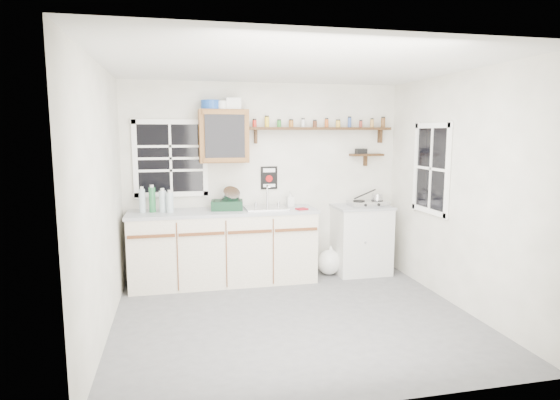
{
  "coord_description": "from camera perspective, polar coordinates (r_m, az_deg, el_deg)",
  "views": [
    {
      "loc": [
        -1.13,
        -4.4,
        1.87
      ],
      "look_at": [
        -0.03,
        0.55,
        1.14
      ],
      "focal_mm": 30.0,
      "sensor_mm": 36.0,
      "label": 1
    }
  ],
  "objects": [
    {
      "name": "spice_shelf",
      "position": [
        6.2,
        4.96,
        8.76
      ],
      "size": [
        1.91,
        0.18,
        0.35
      ],
      "color": "black",
      "rests_on": "wall_back"
    },
    {
      "name": "warning_sign",
      "position": [
        6.13,
        -1.34,
        2.72
      ],
      "size": [
        0.22,
        0.02,
        0.3
      ],
      "color": "black",
      "rests_on": "wall_back"
    },
    {
      "name": "dish_rack",
      "position": [
        5.84,
        -6.33,
        -0.26
      ],
      "size": [
        0.42,
        0.33,
        0.29
      ],
      "rotation": [
        0.0,
        0.0,
        -0.12
      ],
      "color": "black",
      "rests_on": "main_cabinet"
    },
    {
      "name": "window_right",
      "position": [
        5.76,
        17.98,
        3.65
      ],
      "size": [
        0.03,
        0.78,
        1.08
      ],
      "color": "black",
      "rests_on": "wall_back"
    },
    {
      "name": "sink",
      "position": [
        5.88,
        -1.74,
        -0.95
      ],
      "size": [
        0.52,
        0.44,
        0.29
      ],
      "color": "#BBBBBF",
      "rests_on": "main_cabinet"
    },
    {
      "name": "upper_cabinet",
      "position": [
        5.87,
        -6.89,
        7.74
      ],
      "size": [
        0.6,
        0.32,
        0.65
      ],
      "color": "#5A3716",
      "rests_on": "wall_back"
    },
    {
      "name": "upper_cabinet_clutter",
      "position": [
        5.88,
        -7.37,
        11.48
      ],
      "size": [
        0.48,
        0.24,
        0.14
      ],
      "color": "#174197",
      "rests_on": "upper_cabinet"
    },
    {
      "name": "rag",
      "position": [
        5.81,
        2.67,
        -1.09
      ],
      "size": [
        0.16,
        0.14,
        0.02
      ],
      "primitive_type": "cube",
      "rotation": [
        0.0,
        0.0,
        0.29
      ],
      "color": "maroon",
      "rests_on": "main_cabinet"
    },
    {
      "name": "room",
      "position": [
        4.59,
        1.89,
        0.46
      ],
      "size": [
        3.64,
        3.24,
        2.54
      ],
      "color": "#525355",
      "rests_on": "ground"
    },
    {
      "name": "main_cabinet",
      "position": [
        5.9,
        -6.86,
        -5.64
      ],
      "size": [
        2.31,
        0.63,
        0.92
      ],
      "color": "beige",
      "rests_on": "floor"
    },
    {
      "name": "water_bottles",
      "position": [
        5.78,
        -14.75,
        -0.09
      ],
      "size": [
        0.4,
        0.16,
        0.33
      ],
      "color": "#A4BAC1",
      "rests_on": "main_cabinet"
    },
    {
      "name": "trash_bag",
      "position": [
        6.26,
        6.02,
        -7.5
      ],
      "size": [
        0.37,
        0.33,
        0.42
      ],
      "color": "white",
      "rests_on": "floor"
    },
    {
      "name": "window_back",
      "position": [
        6.0,
        -13.19,
        4.96
      ],
      "size": [
        0.93,
        0.03,
        0.98
      ],
      "color": "black",
      "rests_on": "wall_back"
    },
    {
      "name": "saucepan",
      "position": [
        6.32,
        11.69,
        0.35
      ],
      "size": [
        0.36,
        0.2,
        0.16
      ],
      "rotation": [
        0.0,
        0.0,
        -0.32
      ],
      "color": "#BBBBBF",
      "rests_on": "hotplate"
    },
    {
      "name": "secondary_shelf",
      "position": [
        6.43,
        10.31,
        5.49
      ],
      "size": [
        0.45,
        0.16,
        0.24
      ],
      "color": "black",
      "rests_on": "wall_back"
    },
    {
      "name": "hotplate",
      "position": [
        6.28,
        10.68,
        -0.38
      ],
      "size": [
        0.51,
        0.28,
        0.07
      ],
      "rotation": [
        0.0,
        0.0,
        0.01
      ],
      "color": "#BBBBBF",
      "rests_on": "right_cabinet"
    },
    {
      "name": "right_cabinet",
      "position": [
        6.36,
        9.85,
        -4.73
      ],
      "size": [
        0.73,
        0.57,
        0.91
      ],
      "color": "silver",
      "rests_on": "floor"
    },
    {
      "name": "soap_bottle",
      "position": [
        6.05,
        1.24,
        0.15
      ],
      "size": [
        0.1,
        0.1,
        0.2
      ],
      "primitive_type": "imported",
      "rotation": [
        0.0,
        0.0,
        0.08
      ],
      "color": "white",
      "rests_on": "main_cabinet"
    }
  ]
}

